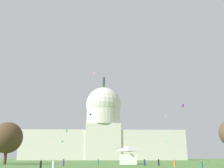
# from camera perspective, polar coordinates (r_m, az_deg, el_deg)

# --- Properties ---
(capitol_building) EXTENTS (125.21, 28.41, 66.83)m
(capitol_building) POSITION_cam_1_polar(r_m,az_deg,el_deg) (211.15, -1.91, -10.64)
(capitol_building) COLOR beige
(capitol_building) RESTS_ON ground_plane
(event_tent) EXTENTS (5.93, 7.46, 5.53)m
(event_tent) POSITION_cam_1_polar(r_m,az_deg,el_deg) (81.87, 3.54, -15.15)
(event_tent) COLOR white
(event_tent) RESTS_ON ground_plane
(tree_west_near) EXTENTS (12.46, 12.43, 12.31)m
(tree_west_near) POSITION_cam_1_polar(r_m,az_deg,el_deg) (85.75, -21.81, -10.78)
(tree_west_near) COLOR #4C3823
(tree_west_near) RESTS_ON ground_plane
(person_black_edge_west) EXTENTS (0.48, 0.48, 1.71)m
(person_black_edge_west) POSITION_cam_1_polar(r_m,az_deg,el_deg) (70.91, 10.11, -16.44)
(person_black_edge_west) COLOR black
(person_black_edge_west) RESTS_ON ground_plane
(person_teal_back_center) EXTENTS (0.35, 0.35, 1.56)m
(person_teal_back_center) POSITION_cam_1_polar(r_m,az_deg,el_deg) (50.28, 18.93, -16.33)
(person_teal_back_center) COLOR #1E757A
(person_teal_back_center) RESTS_ON ground_plane
(person_navy_front_left) EXTENTS (0.52, 0.52, 1.70)m
(person_navy_front_left) POSITION_cam_1_polar(r_m,az_deg,el_deg) (70.00, 7.11, -16.58)
(person_navy_front_left) COLOR navy
(person_navy_front_left) RESTS_ON ground_plane
(person_teal_near_tent) EXTENTS (0.50, 0.50, 1.64)m
(person_teal_near_tent) POSITION_cam_1_polar(r_m,az_deg,el_deg) (80.13, -3.04, -16.56)
(person_teal_near_tent) COLOR #1E757A
(person_teal_near_tent) RESTS_ON ground_plane
(person_black_aisle_center) EXTENTS (0.50, 0.50, 1.64)m
(person_black_aisle_center) POSITION_cam_1_polar(r_m,az_deg,el_deg) (51.94, -15.24, -16.53)
(person_black_aisle_center) COLOR black
(person_black_aisle_center) RESTS_ON ground_plane
(person_purple_near_tree_west) EXTENTS (0.60, 0.60, 1.76)m
(person_purple_near_tree_west) POSITION_cam_1_polar(r_m,az_deg,el_deg) (65.56, -10.53, -16.49)
(person_purple_near_tree_west) COLOR #703D93
(person_purple_near_tree_west) RESTS_ON ground_plane
(person_white_mid_center) EXTENTS (0.43, 0.43, 1.73)m
(person_white_mid_center) POSITION_cam_1_polar(r_m,az_deg,el_deg) (44.78, -12.59, -16.89)
(person_white_mid_center) COLOR silver
(person_white_mid_center) RESTS_ON ground_plane
(person_orange_lawn_far_left) EXTENTS (0.64, 0.64, 1.59)m
(person_orange_lawn_far_left) POSITION_cam_1_polar(r_m,az_deg,el_deg) (60.86, 13.51, -16.49)
(person_orange_lawn_far_left) COLOR orange
(person_orange_lawn_far_left) RESTS_ON ground_plane
(kite_pink_mid) EXTENTS (0.72, 0.83, 3.91)m
(kite_pink_mid) POSITION_cam_1_polar(r_m,az_deg,el_deg) (105.49, -3.87, 2.06)
(kite_pink_mid) COLOR pink
(kite_magenta_mid) EXTENTS (1.70, 1.78, 3.65)m
(kite_magenta_mid) POSITION_cam_1_polar(r_m,az_deg,el_deg) (127.45, 0.22, -5.26)
(kite_magenta_mid) COLOR #D1339E
(kite_black_mid) EXTENTS (1.31, 1.34, 1.20)m
(kite_black_mid) POSITION_cam_1_polar(r_m,az_deg,el_deg) (176.87, -4.72, -6.61)
(kite_black_mid) COLOR black
(kite_yellow_mid) EXTENTS (1.31, 1.83, 4.18)m
(kite_yellow_mid) POSITION_cam_1_polar(r_m,az_deg,el_deg) (168.95, -13.66, -9.00)
(kite_yellow_mid) COLOR yellow
(kite_white_mid) EXTENTS (1.01, 1.73, 2.27)m
(kite_white_mid) POSITION_cam_1_polar(r_m,az_deg,el_deg) (100.59, 11.43, -6.14)
(kite_white_mid) COLOR white
(kite_lime_high) EXTENTS (1.15, 1.14, 1.05)m
(kite_lime_high) POSITION_cam_1_polar(r_m,az_deg,el_deg) (166.81, -1.40, -0.41)
(kite_lime_high) COLOR #8CD133
(kite_turquoise_low) EXTENTS (1.25, 1.23, 1.12)m
(kite_turquoise_low) POSITION_cam_1_polar(r_m,az_deg,el_deg) (178.79, -10.76, -12.15)
(kite_turquoise_low) COLOR teal
(kite_gold_low) EXTENTS (1.65, 1.77, 3.88)m
(kite_gold_low) POSITION_cam_1_polar(r_m,az_deg,el_deg) (127.06, 7.10, -11.51)
(kite_gold_low) COLOR gold
(kite_orange_low) EXTENTS (1.24, 1.33, 3.34)m
(kite_orange_low) POSITION_cam_1_polar(r_m,az_deg,el_deg) (116.45, -10.97, -10.69)
(kite_orange_low) COLOR orange
(kite_green_low) EXTENTS (1.05, 0.27, 3.44)m
(kite_green_low) POSITION_cam_1_polar(r_m,az_deg,el_deg) (158.91, -9.82, -10.11)
(kite_green_low) COLOR green
(kite_violet_mid) EXTENTS (1.13, 1.13, 1.01)m
(kite_violet_mid) POSITION_cam_1_polar(r_m,az_deg,el_deg) (98.04, 15.08, -4.52)
(kite_violet_mid) COLOR purple
(kite_cyan_low) EXTENTS (0.99, 1.02, 4.22)m
(kite_cyan_low) POSITION_cam_1_polar(r_m,az_deg,el_deg) (160.96, 11.72, -12.05)
(kite_cyan_low) COLOR #33BCDB
(kite_blue_low) EXTENTS (0.26, 0.62, 3.40)m
(kite_blue_low) POSITION_cam_1_polar(r_m,az_deg,el_deg) (99.03, -22.79, -10.61)
(kite_blue_low) COLOR blue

